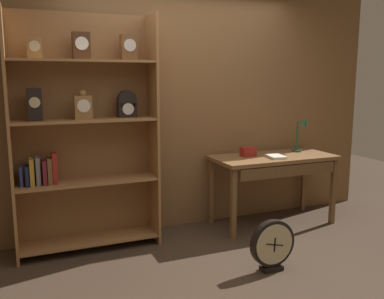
# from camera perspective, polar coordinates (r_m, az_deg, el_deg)

# --- Properties ---
(ground_plane) EXTENTS (10.00, 10.00, 0.00)m
(ground_plane) POSITION_cam_1_polar(r_m,az_deg,el_deg) (3.65, 6.72, -16.82)
(ground_plane) COLOR #3D2D21
(back_wood_panel) EXTENTS (4.80, 0.05, 2.60)m
(back_wood_panel) POSITION_cam_1_polar(r_m,az_deg,el_deg) (4.52, -1.52, 5.59)
(back_wood_panel) COLOR brown
(back_wood_panel) RESTS_ON ground
(bookshelf) EXTENTS (1.33, 0.35, 2.23)m
(bookshelf) POSITION_cam_1_polar(r_m,az_deg,el_deg) (4.00, -14.70, 2.17)
(bookshelf) COLOR #9E6B3D
(bookshelf) RESTS_ON ground
(workbench) EXTENTS (1.37, 0.63, 0.78)m
(workbench) POSITION_cam_1_polar(r_m,az_deg,el_deg) (4.68, 11.22, -1.98)
(workbench) COLOR brown
(workbench) RESTS_ON ground
(desk_lamp) EXTENTS (0.18, 0.17, 0.41)m
(desk_lamp) POSITION_cam_1_polar(r_m,az_deg,el_deg) (4.98, 14.78, 2.45)
(desk_lamp) COLOR #1E472D
(desk_lamp) RESTS_ON workbench
(toolbox_small) EXTENTS (0.16, 0.11, 0.10)m
(toolbox_small) POSITION_cam_1_polar(r_m,az_deg,el_deg) (4.60, 7.71, -0.31)
(toolbox_small) COLOR maroon
(toolbox_small) RESTS_ON workbench
(open_repair_manual) EXTENTS (0.19, 0.24, 0.02)m
(open_repair_manual) POSITION_cam_1_polar(r_m,az_deg,el_deg) (4.57, 11.46, -0.96)
(open_repair_manual) COLOR silver
(open_repair_manual) RESTS_ON workbench
(round_clock_large) EXTENTS (0.41, 0.11, 0.45)m
(round_clock_large) POSITION_cam_1_polar(r_m,az_deg,el_deg) (3.69, 10.96, -12.74)
(round_clock_large) COLOR black
(round_clock_large) RESTS_ON ground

